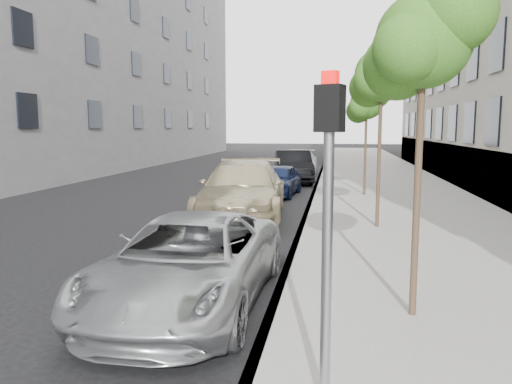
% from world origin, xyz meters
% --- Properties ---
extents(ground, '(160.00, 160.00, 0.00)m').
position_xyz_m(ground, '(0.00, 0.00, 0.00)').
color(ground, black).
rests_on(ground, ground).
extents(sidewalk, '(6.40, 72.00, 0.14)m').
position_xyz_m(sidewalk, '(4.30, 24.00, 0.07)').
color(sidewalk, gray).
rests_on(sidewalk, ground).
extents(curb, '(0.15, 72.00, 0.14)m').
position_xyz_m(curb, '(1.18, 24.00, 0.07)').
color(curb, '#9E9B93').
rests_on(curb, ground).
extents(tree_near, '(1.65, 1.45, 4.65)m').
position_xyz_m(tree_near, '(3.23, 1.50, 3.97)').
color(tree_near, '#38281C').
rests_on(tree_near, sidewalk).
extents(tree_mid, '(1.75, 1.55, 4.90)m').
position_xyz_m(tree_mid, '(3.23, 8.00, 4.17)').
color(tree_mid, '#38281C').
rests_on(tree_mid, sidewalk).
extents(tree_far, '(1.65, 1.45, 4.42)m').
position_xyz_m(tree_far, '(3.23, 14.50, 3.75)').
color(tree_far, '#38281C').
rests_on(tree_far, sidewalk).
extents(signal_pole, '(0.29, 0.25, 3.17)m').
position_xyz_m(signal_pole, '(2.01, -1.11, 2.12)').
color(signal_pole, '#939699').
rests_on(signal_pole, sidewalk).
extents(minivan, '(2.45, 5.13, 1.41)m').
position_xyz_m(minivan, '(-0.19, 1.71, 0.71)').
color(minivan, '#9FA1A3').
rests_on(minivan, ground).
extents(suv, '(2.96, 6.27, 1.77)m').
position_xyz_m(suv, '(-0.74, 9.20, 0.88)').
color(suv, tan).
rests_on(suv, ground).
extents(sedan_blue, '(1.84, 3.89, 1.29)m').
position_xyz_m(sedan_blue, '(-0.26, 14.73, 0.64)').
color(sedan_blue, '#101837').
rests_on(sedan_blue, ground).
extents(sedan_black, '(2.50, 5.17, 1.64)m').
position_xyz_m(sedan_black, '(-0.10, 19.70, 0.82)').
color(sedan_black, black).
rests_on(sedan_black, ground).
extents(sedan_rear, '(2.13, 4.92, 1.41)m').
position_xyz_m(sedan_rear, '(-0.10, 25.21, 0.70)').
color(sedan_rear, '#979A9E').
rests_on(sedan_rear, ground).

